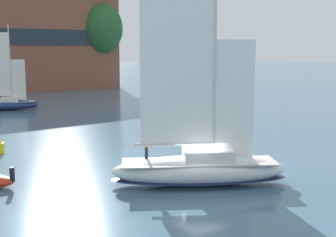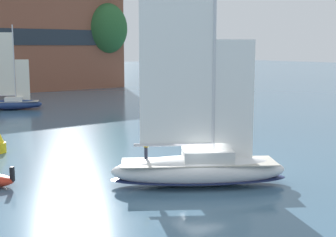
% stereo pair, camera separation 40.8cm
% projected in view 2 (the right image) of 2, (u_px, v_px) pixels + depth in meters
% --- Properties ---
extents(ground_plane, '(400.00, 400.00, 0.00)m').
position_uv_depth(ground_plane, '(198.00, 185.00, 27.73)').
color(ground_plane, '#42667F').
extents(tree_shore_center, '(8.07, 8.07, 16.61)m').
position_uv_depth(tree_shore_center, '(107.00, 29.00, 91.88)').
color(tree_shore_center, brown).
rests_on(tree_shore_center, ground).
extents(sailboat_main, '(10.31, 8.17, 14.32)m').
position_uv_depth(sailboat_main, '(199.00, 166.00, 27.56)').
color(sailboat_main, silver).
rests_on(sailboat_main, ground).
extents(sailboat_moored_mid_channel, '(8.10, 5.45, 10.90)m').
position_uv_depth(sailboat_moored_mid_channel, '(11.00, 103.00, 60.68)').
color(sailboat_moored_mid_channel, navy).
rests_on(sailboat_moored_mid_channel, ground).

